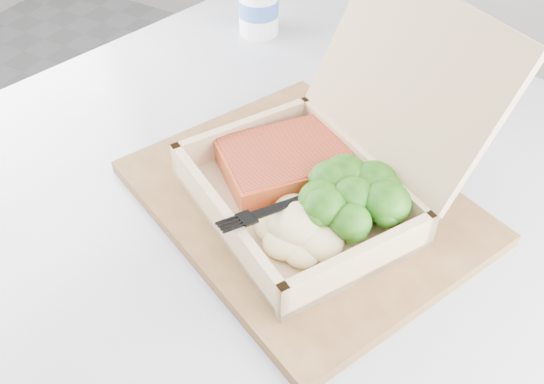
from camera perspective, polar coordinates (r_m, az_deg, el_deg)
The scene contains 9 objects.
cafe_table at distance 0.85m, azimuth 1.02°, elevation -9.99°, with size 1.07×1.07×0.76m.
serving_tray at distance 0.69m, azimuth 2.92°, elevation -0.89°, with size 0.37×0.29×0.02m, color brown.
takeout_container at distance 0.65m, azimuth 5.72°, elevation 3.08°, with size 0.34×0.35×0.21m.
salmon_fillet at distance 0.69m, azimuth 1.19°, elevation 2.94°, with size 0.11×0.14×0.03m, color #D34C29.
broccoli_pile at distance 0.63m, azimuth 7.58°, elevation -1.04°, with size 0.12×0.12×0.04m, color #377F1C, non-canonical shape.
mashed_potatoes at distance 0.61m, azimuth 2.30°, elevation -2.97°, with size 0.10×0.09×0.03m, color beige.
plastic_fork at distance 0.63m, azimuth 3.16°, elevation -0.32°, with size 0.07×0.13×0.02m.
paper_cup at distance 1.00m, azimuth -1.28°, elevation 16.99°, with size 0.06×0.06×0.08m.
receipt at distance 0.80m, azimuth 12.71°, elevation 4.54°, with size 0.07×0.13×0.00m, color white.
Camera 1 is at (0.25, 0.10, 1.25)m, focal length 40.00 mm.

